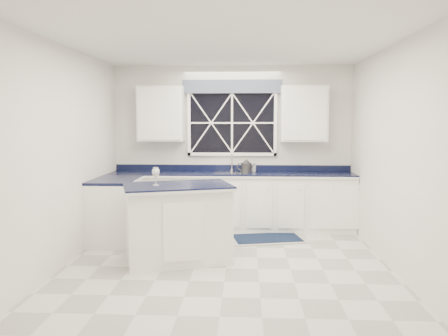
# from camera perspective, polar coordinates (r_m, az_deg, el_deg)

# --- Properties ---
(ground) EXTENTS (4.50, 4.50, 0.00)m
(ground) POSITION_cam_1_polar(r_m,az_deg,el_deg) (5.45, 0.26, -12.98)
(ground) COLOR silver
(ground) RESTS_ON ground
(back_wall) EXTENTS (4.00, 0.10, 2.70)m
(back_wall) POSITION_cam_1_polar(r_m,az_deg,el_deg) (7.41, 1.06, 2.81)
(back_wall) COLOR silver
(back_wall) RESTS_ON ground
(base_cabinets) EXTENTS (3.99, 1.60, 0.90)m
(base_cabinets) POSITION_cam_1_polar(r_m,az_deg,el_deg) (7.08, -1.76, -4.70)
(base_cabinets) COLOR white
(base_cabinets) RESTS_ON ground
(countertop) EXTENTS (3.98, 0.64, 0.04)m
(countertop) POSITION_cam_1_polar(r_m,az_deg,el_deg) (7.15, 0.98, -0.78)
(countertop) COLOR black
(countertop) RESTS_ON base_cabinets
(dishwasher) EXTENTS (0.60, 0.58, 0.82)m
(dishwasher) POSITION_cam_1_polar(r_m,az_deg,el_deg) (7.34, -7.67, -4.67)
(dishwasher) COLOR black
(dishwasher) RESTS_ON ground
(window) EXTENTS (1.65, 0.09, 1.26)m
(window) POSITION_cam_1_polar(r_m,az_deg,el_deg) (7.35, 1.06, 6.53)
(window) COLOR black
(window) RESTS_ON ground
(upper_cabinets) EXTENTS (3.10, 0.34, 0.90)m
(upper_cabinets) POSITION_cam_1_polar(r_m,az_deg,el_deg) (7.22, 1.03, 7.09)
(upper_cabinets) COLOR white
(upper_cabinets) RESTS_ON ground
(faucet) EXTENTS (0.05, 0.20, 0.30)m
(faucet) POSITION_cam_1_polar(r_m,az_deg,el_deg) (7.32, 1.03, 0.80)
(faucet) COLOR silver
(faucet) RESTS_ON countertop
(island) EXTENTS (1.51, 1.17, 0.99)m
(island) POSITION_cam_1_polar(r_m,az_deg,el_deg) (5.63, -6.04, -7.12)
(island) COLOR white
(island) RESTS_ON ground
(rug) EXTENTS (1.23, 0.90, 0.02)m
(rug) POSITION_cam_1_polar(r_m,az_deg,el_deg) (6.74, 5.64, -9.13)
(rug) COLOR #A1A19D
(rug) RESTS_ON ground
(kettle) EXTENTS (0.30, 0.18, 0.21)m
(kettle) POSITION_cam_1_polar(r_m,az_deg,el_deg) (7.25, 2.91, 0.25)
(kettle) COLOR #2D2D2F
(kettle) RESTS_ON countertop
(wine_glass) EXTENTS (0.10, 0.10, 0.23)m
(wine_glass) POSITION_cam_1_polar(r_m,az_deg,el_deg) (5.49, -8.90, -0.63)
(wine_glass) COLOR silver
(wine_glass) RESTS_ON island
(soap_bottle) EXTENTS (0.11, 0.11, 0.21)m
(soap_bottle) POSITION_cam_1_polar(r_m,az_deg,el_deg) (7.35, 3.80, 0.40)
(soap_bottle) COLOR silver
(soap_bottle) RESTS_ON countertop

